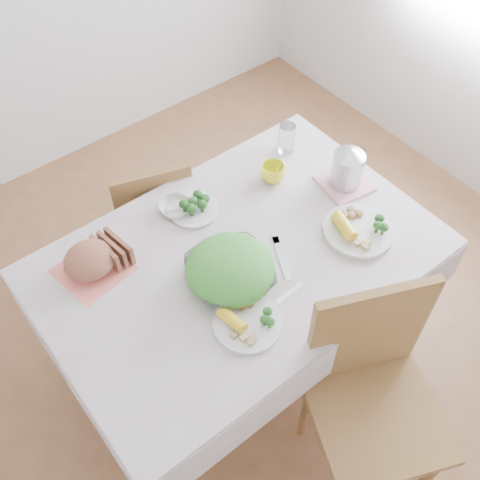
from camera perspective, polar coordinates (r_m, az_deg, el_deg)
floor at (r=2.79m, az=-0.07°, el=-11.15°), size 3.60×3.60×0.00m
dining_table at (r=2.47m, az=-0.08°, el=-7.05°), size 1.40×0.90×0.75m
tablecloth at (r=2.15m, az=-0.09°, el=-1.66°), size 1.50×1.00×0.01m
chair_near at (r=2.20m, az=13.60°, el=-17.34°), size 0.60×0.60×1.01m
chair_far at (r=2.76m, az=-9.10°, el=3.57°), size 0.47×0.47×0.82m
salad_bowl at (r=2.05m, az=-1.00°, el=-3.41°), size 0.37×0.37×0.08m
dinner_plate_left at (r=1.97m, az=0.75°, el=-8.40°), size 0.29×0.29×0.02m
dinner_plate_right at (r=2.26m, az=11.91°, el=0.91°), size 0.39×0.39×0.02m
broccoli_plate at (r=2.29m, az=-4.73°, el=3.12°), size 0.23×0.23×0.02m
napkin at (r=2.18m, az=-14.73°, el=-2.93°), size 0.27×0.27×0.00m
bread_loaf at (r=2.13m, az=-15.02°, el=-2.04°), size 0.22×0.21×0.11m
fruit_bowl at (r=2.29m, az=-6.62°, el=3.28°), size 0.15×0.15×0.04m
yellow_mug at (r=2.39m, az=3.36°, el=6.83°), size 0.12×0.12×0.08m
glass_tumbler at (r=2.52m, az=4.75°, el=10.18°), size 0.08×0.08×0.14m
pink_tray at (r=2.43m, az=10.55°, el=5.68°), size 0.23×0.23×0.02m
electric_kettle at (r=2.36m, az=10.94°, el=7.62°), size 0.15×0.15×0.18m
fork_left at (r=2.01m, az=0.82°, el=-6.79°), size 0.06×0.22×0.00m
fork_right at (r=2.14m, az=4.27°, el=-1.86°), size 0.12×0.20×0.00m
knife at (r=2.04m, az=4.61°, el=-5.75°), size 0.17×0.03×0.00m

